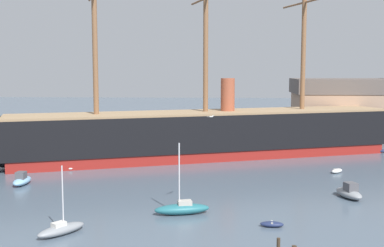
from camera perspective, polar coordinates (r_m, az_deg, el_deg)
The scene contains 13 objects.
tall_ship at distance 74.47m, azimuth 1.55°, elevation -1.13°, with size 67.49×29.05×33.79m.
sailboat_foreground_left at distance 42.27m, azimuth -14.76°, elevation -11.61°, with size 3.68×4.20×5.62m.
dinghy_foreground_right at distance 43.41m, azimuth 9.14°, elevation -11.32°, with size 2.03×1.00×0.47m.
sailboat_near_centre at distance 46.32m, azimuth -1.14°, elevation -9.69°, with size 5.32×2.72×6.64m.
motorboat_mid_left at distance 60.90m, azimuth -18.91°, elevation -6.15°, with size 1.60×3.75×1.56m.
motorboat_mid_right at distance 54.40m, azimuth 17.57°, elevation -7.53°, with size 2.82×4.30×1.67m.
dinghy_alongside_bow at distance 68.17m, azimuth -14.16°, elevation -4.93°, with size 2.43×2.13×0.54m.
dinghy_alongside_stern at distance 66.80m, azimuth 16.26°, elevation -5.23°, with size 2.13×2.29×0.52m.
motorboat_far_left at distance 90.83m, azimuth -17.07°, elevation -2.13°, with size 3.16×1.91×1.24m.
dinghy_far_right at distance 84.81m, azimuth 20.54°, elevation -2.92°, with size 2.82×2.23×0.61m.
motorboat_distant_centre at distance 93.42m, azimuth 2.83°, elevation -1.56°, with size 3.87×3.50×1.56m.
mooring_piling_left_pair at distance 36.98m, azimuth 9.87°, elevation -13.79°, with size 0.26×0.26×1.35m, color #382B1E.
seagull_in_flight at distance 45.06m, azimuth 2.18°, elevation 0.80°, with size 0.67×1.33×0.14m.
Camera 1 is at (4.03, -28.66, 13.33)m, focal length 46.55 mm.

